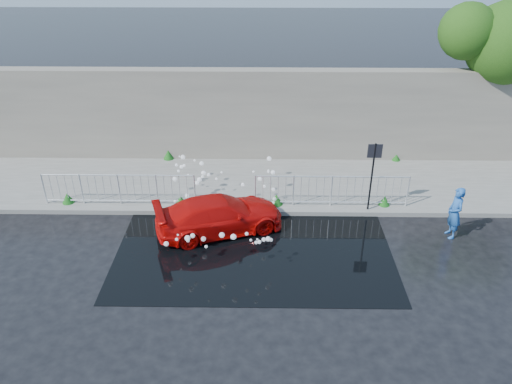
% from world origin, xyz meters
% --- Properties ---
extents(ground, '(90.00, 90.00, 0.00)m').
position_xyz_m(ground, '(0.00, 0.00, 0.00)').
color(ground, black).
rests_on(ground, ground).
extents(pavement, '(30.00, 4.00, 0.15)m').
position_xyz_m(pavement, '(0.00, 5.00, 0.07)').
color(pavement, slate).
rests_on(pavement, ground).
extents(curb, '(30.00, 0.25, 0.16)m').
position_xyz_m(curb, '(0.00, 3.00, 0.08)').
color(curb, slate).
rests_on(curb, ground).
extents(retaining_wall, '(30.00, 0.60, 3.50)m').
position_xyz_m(retaining_wall, '(0.00, 7.20, 1.90)').
color(retaining_wall, '#6C655B').
rests_on(retaining_wall, pavement).
extents(puddle, '(8.00, 5.00, 0.01)m').
position_xyz_m(puddle, '(0.50, 1.00, 0.01)').
color(puddle, black).
rests_on(puddle, ground).
extents(sign_post, '(0.45, 0.06, 2.50)m').
position_xyz_m(sign_post, '(4.20, 3.10, 1.72)').
color(sign_post, black).
rests_on(sign_post, ground).
extents(tree, '(5.07, 2.99, 6.26)m').
position_xyz_m(tree, '(9.55, 7.41, 4.77)').
color(tree, '#332114').
rests_on(tree, ground).
extents(railing_left, '(5.05, 0.05, 1.10)m').
position_xyz_m(railing_left, '(-4.00, 3.35, 0.74)').
color(railing_left, silver).
rests_on(railing_left, pavement).
extents(railing_right, '(5.05, 0.05, 1.10)m').
position_xyz_m(railing_right, '(3.00, 3.35, 0.74)').
color(railing_right, silver).
rests_on(railing_right, pavement).
extents(weeds, '(12.17, 3.93, 0.36)m').
position_xyz_m(weeds, '(-0.37, 4.46, 0.32)').
color(weeds, '#124311').
rests_on(weeds, pavement).
extents(water_spray, '(3.58, 5.59, 1.13)m').
position_xyz_m(water_spray, '(-0.62, 2.92, 0.69)').
color(water_spray, white).
rests_on(water_spray, ground).
extents(red_car, '(4.21, 2.79, 1.13)m').
position_xyz_m(red_car, '(-0.58, 2.00, 0.57)').
color(red_car, '#C40A07').
rests_on(red_car, ground).
extents(person, '(0.45, 0.63, 1.65)m').
position_xyz_m(person, '(6.50, 1.80, 0.83)').
color(person, '#2259AB').
rests_on(person, ground).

